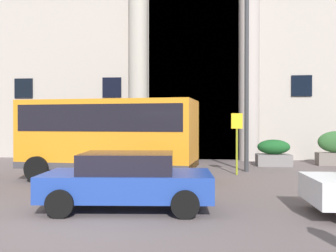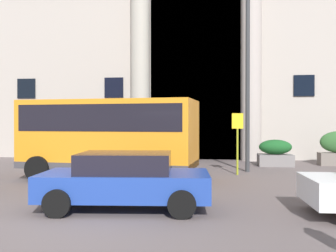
{
  "view_description": "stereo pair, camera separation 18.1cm",
  "coord_description": "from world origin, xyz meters",
  "px_view_note": "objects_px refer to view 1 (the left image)",
  "views": [
    {
      "loc": [
        2.57,
        -7.78,
        2.07
      ],
      "look_at": [
        1.31,
        5.39,
        1.94
      ],
      "focal_mm": 39.71,
      "sensor_mm": 36.0,
      "label": 1
    },
    {
      "loc": [
        2.75,
        -7.76,
        2.07
      ],
      "look_at": [
        1.31,
        5.39,
        1.94
      ],
      "focal_mm": 39.71,
      "sensor_mm": 36.0,
      "label": 2
    }
  ],
  "objects_px": {
    "hedge_planter_far_east": "(336,149)",
    "hedge_planter_entrance_right": "(274,153)",
    "bus_stop_sign": "(237,137)",
    "orange_minibus": "(110,132)",
    "hedge_planter_east": "(36,150)",
    "lamppost_plaza_centre": "(247,55)",
    "parked_estate_mid": "(128,180)"
  },
  "relations": [
    {
      "from": "hedge_planter_far_east",
      "to": "hedge_planter_entrance_right",
      "type": "height_order",
      "value": "hedge_planter_far_east"
    },
    {
      "from": "bus_stop_sign",
      "to": "hedge_planter_entrance_right",
      "type": "distance_m",
      "value": 3.89
    },
    {
      "from": "orange_minibus",
      "to": "bus_stop_sign",
      "type": "bearing_deg",
      "value": 24.61
    },
    {
      "from": "hedge_planter_far_east",
      "to": "hedge_planter_east",
      "type": "height_order",
      "value": "hedge_planter_far_east"
    },
    {
      "from": "hedge_planter_far_east",
      "to": "lamppost_plaza_centre",
      "type": "bearing_deg",
      "value": -148.98
    },
    {
      "from": "hedge_planter_entrance_right",
      "to": "parked_estate_mid",
      "type": "xyz_separation_m",
      "value": [
        -5.13,
        -9.28,
        0.09
      ]
    },
    {
      "from": "bus_stop_sign",
      "to": "hedge_planter_entrance_right",
      "type": "relative_size",
      "value": 1.52
    },
    {
      "from": "bus_stop_sign",
      "to": "parked_estate_mid",
      "type": "distance_m",
      "value": 6.88
    },
    {
      "from": "parked_estate_mid",
      "to": "lamppost_plaza_centre",
      "type": "distance_m",
      "value": 8.96
    },
    {
      "from": "hedge_planter_entrance_right",
      "to": "hedge_planter_far_east",
      "type": "bearing_deg",
      "value": 9.51
    },
    {
      "from": "hedge_planter_east",
      "to": "lamppost_plaza_centre",
      "type": "relative_size",
      "value": 0.19
    },
    {
      "from": "hedge_planter_entrance_right",
      "to": "bus_stop_sign",
      "type": "bearing_deg",
      "value": -122.15
    },
    {
      "from": "orange_minibus",
      "to": "hedge_planter_east",
      "type": "height_order",
      "value": "orange_minibus"
    },
    {
      "from": "orange_minibus",
      "to": "hedge_planter_entrance_right",
      "type": "bearing_deg",
      "value": 41.68
    },
    {
      "from": "hedge_planter_east",
      "to": "orange_minibus",
      "type": "bearing_deg",
      "value": -43.42
    },
    {
      "from": "lamppost_plaza_centre",
      "to": "hedge_planter_far_east",
      "type": "bearing_deg",
      "value": 31.02
    },
    {
      "from": "parked_estate_mid",
      "to": "lamppost_plaza_centre",
      "type": "height_order",
      "value": "lamppost_plaza_centre"
    },
    {
      "from": "orange_minibus",
      "to": "bus_stop_sign",
      "type": "distance_m",
      "value": 4.96
    },
    {
      "from": "bus_stop_sign",
      "to": "orange_minibus",
      "type": "bearing_deg",
      "value": -161.86
    },
    {
      "from": "hedge_planter_east",
      "to": "hedge_planter_entrance_right",
      "type": "bearing_deg",
      "value": -0.18
    },
    {
      "from": "hedge_planter_entrance_right",
      "to": "lamppost_plaza_centre",
      "type": "height_order",
      "value": "lamppost_plaza_centre"
    },
    {
      "from": "hedge_planter_east",
      "to": "lamppost_plaza_centre",
      "type": "xyz_separation_m",
      "value": [
        10.25,
        -2.28,
        4.25
      ]
    },
    {
      "from": "parked_estate_mid",
      "to": "bus_stop_sign",
      "type": "bearing_deg",
      "value": 58.65
    },
    {
      "from": "hedge_planter_far_east",
      "to": "bus_stop_sign",
      "type": "bearing_deg",
      "value": -143.75
    },
    {
      "from": "parked_estate_mid",
      "to": "lamppost_plaza_centre",
      "type": "relative_size",
      "value": 0.48
    },
    {
      "from": "parked_estate_mid",
      "to": "hedge_planter_east",
      "type": "bearing_deg",
      "value": 121.28
    },
    {
      "from": "orange_minibus",
      "to": "hedge_planter_far_east",
      "type": "xyz_separation_m",
      "value": [
        9.77,
        5.26,
        -0.91
      ]
    },
    {
      "from": "bus_stop_sign",
      "to": "hedge_planter_entrance_right",
      "type": "xyz_separation_m",
      "value": [
        2.01,
        3.2,
        -0.9
      ]
    },
    {
      "from": "hedge_planter_entrance_right",
      "to": "lamppost_plaza_centre",
      "type": "distance_m",
      "value": 5.08
    },
    {
      "from": "orange_minibus",
      "to": "parked_estate_mid",
      "type": "relative_size",
      "value": 1.57
    },
    {
      "from": "orange_minibus",
      "to": "hedge_planter_far_east",
      "type": "bearing_deg",
      "value": 34.74
    },
    {
      "from": "hedge_planter_east",
      "to": "bus_stop_sign",
      "type": "bearing_deg",
      "value": -18.36
    }
  ]
}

